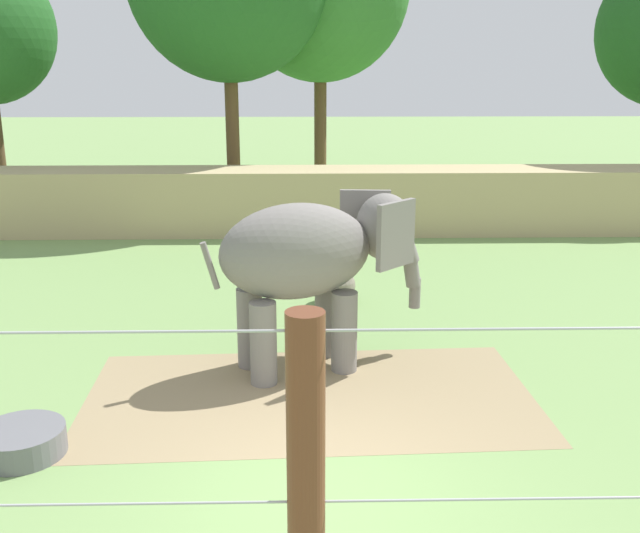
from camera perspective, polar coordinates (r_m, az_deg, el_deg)
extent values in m
plane|color=#759956|center=(8.86, -0.30, -17.29)|extent=(120.00, 120.00, 0.00)
cube|color=#937F5B|center=(11.09, -0.79, -10.08)|extent=(6.78, 3.77, 0.01)
cube|color=tan|center=(21.37, -0.91, 5.15)|extent=(36.00, 1.80, 1.84)
cylinder|color=gray|center=(12.37, 0.56, -3.98)|extent=(0.42, 0.42, 1.32)
cylinder|color=gray|center=(11.74, 1.90, -5.09)|extent=(0.42, 0.42, 1.32)
cylinder|color=gray|center=(11.96, -5.47, -4.76)|extent=(0.42, 0.42, 1.32)
cylinder|color=gray|center=(11.31, -4.43, -5.97)|extent=(0.42, 0.42, 1.32)
ellipsoid|color=gray|center=(11.43, -1.88, 1.20)|extent=(2.76, 2.10, 1.51)
ellipsoid|color=gray|center=(11.96, 5.08, 3.10)|extent=(1.24, 1.30, 1.09)
cube|color=gray|center=(12.42, 3.52, 3.60)|extent=(0.86, 0.16, 1.04)
cube|color=gray|center=(11.43, 5.93, 2.48)|extent=(0.67, 0.67, 1.04)
cylinder|color=gray|center=(12.24, 6.74, 1.46)|extent=(0.54, 0.44, 0.59)
cylinder|color=gray|center=(12.40, 7.14, -0.36)|extent=(0.40, 0.35, 0.56)
cylinder|color=gray|center=(12.55, 7.39, -2.03)|extent=(0.25, 0.25, 0.52)
cylinder|color=gray|center=(11.09, -8.55, 0.06)|extent=(0.30, 0.19, 0.76)
sphere|color=gray|center=(15.06, 1.34, -1.49)|extent=(0.76, 0.76, 0.76)
cylinder|color=brown|center=(5.50, -1.07, -19.81)|extent=(0.27, 0.27, 3.26)
cylinder|color=#B7B7BC|center=(5.37, 0.22, -17.81)|extent=(8.77, 0.02, 0.02)
cylinder|color=#B7B7BC|center=(4.79, 0.24, -5.00)|extent=(8.77, 0.02, 0.02)
cylinder|color=slate|center=(10.27, -22.20, -12.50)|extent=(1.10, 1.10, 0.35)
cylinder|color=#38607A|center=(10.20, -22.29, -11.78)|extent=(1.01, 1.01, 0.02)
cylinder|color=brown|center=(26.81, 0.03, 10.39)|extent=(0.44, 0.44, 4.71)
cylinder|color=brown|center=(24.47, -6.80, 9.86)|extent=(0.44, 0.44, 4.78)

